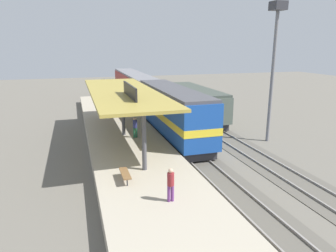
% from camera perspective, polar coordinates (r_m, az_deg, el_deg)
% --- Properties ---
extents(ground_plane, '(120.00, 120.00, 0.00)m').
position_cam_1_polar(ground_plane, '(28.62, 5.14, -2.26)').
color(ground_plane, '#666056').
extents(track_near, '(3.20, 110.00, 0.16)m').
position_cam_1_polar(track_near, '(27.95, 1.33, -2.55)').
color(track_near, '#565249').
rests_on(track_near, ground).
extents(track_far, '(3.20, 110.00, 0.16)m').
position_cam_1_polar(track_far, '(29.65, 9.81, -1.75)').
color(track_far, '#565249').
rests_on(track_far, ground).
extents(platform, '(6.00, 44.00, 0.90)m').
position_cam_1_polar(platform, '(26.80, -8.06, -2.51)').
color(platform, '#A89E89').
rests_on(platform, ground).
extents(station_canopy, '(5.20, 18.00, 4.70)m').
position_cam_1_polar(station_canopy, '(25.82, -8.35, 6.12)').
color(station_canopy, '#47474C').
rests_on(station_canopy, platform).
extents(platform_bench, '(0.44, 1.70, 0.50)m').
position_cam_1_polar(platform_bench, '(17.66, -7.89, -8.65)').
color(platform_bench, '#333338').
rests_on(platform_bench, platform).
extents(locomotive, '(2.93, 14.43, 4.44)m').
position_cam_1_polar(locomotive, '(28.16, 0.80, 2.59)').
color(locomotive, '#28282D').
rests_on(locomotive, track_near).
extents(passenger_carriage_single, '(2.90, 20.00, 4.24)m').
position_cam_1_polar(passenger_carriage_single, '(45.41, -6.16, 6.98)').
color(passenger_carriage_single, '#28282D').
rests_on(passenger_carriage_single, track_near).
extents(freight_car, '(2.80, 12.00, 3.54)m').
position_cam_1_polar(freight_car, '(35.02, 5.16, 4.18)').
color(freight_car, '#28282D').
rests_on(freight_car, track_far).
extents(light_mast, '(1.10, 1.10, 11.70)m').
position_cam_1_polar(light_mast, '(27.95, 19.07, 14.09)').
color(light_mast, slate).
rests_on(light_mast, ground).
extents(person_waiting, '(0.34, 0.34, 1.71)m').
position_cam_1_polar(person_waiting, '(15.16, 0.49, -10.45)').
color(person_waiting, '#663375').
rests_on(person_waiting, platform).
extents(person_walking, '(0.34, 0.34, 1.71)m').
position_cam_1_polar(person_walking, '(25.51, -6.06, -0.05)').
color(person_walking, '#23603D').
rests_on(person_walking, platform).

